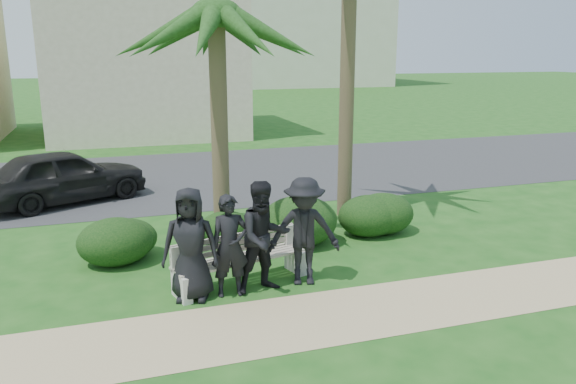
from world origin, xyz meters
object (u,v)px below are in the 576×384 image
object	(u,v)px
man_a	(190,244)
palm_left	(216,16)
man_c	(264,237)
man_d	(304,231)
park_bench	(241,263)
car_a	(64,176)
man_b	(230,246)

from	to	relation	value
man_a	palm_left	xyz separation A→B (m)	(0.97, 2.49, 3.36)
man_a	man_c	size ratio (longest dim) A/B	0.98
man_a	palm_left	world-z (taller)	palm_left
man_d	palm_left	world-z (taller)	palm_left
park_bench	man_c	world-z (taller)	man_c
park_bench	man_d	world-z (taller)	man_d
palm_left	man_c	bearing A→B (deg)	-86.80
car_a	park_bench	bearing A→B (deg)	-179.18
man_b	palm_left	size ratio (longest dim) A/B	0.30
man_a	man_b	world-z (taller)	man_a
man_b	car_a	world-z (taller)	man_b
man_a	palm_left	bearing A→B (deg)	86.87
park_bench	man_a	distance (m)	1.02
car_a	man_c	bearing A→B (deg)	-178.44
man_c	palm_left	size ratio (longest dim) A/B	0.34
man_c	man_d	world-z (taller)	man_c
park_bench	palm_left	distance (m)	4.44
man_a	man_d	world-z (taller)	man_d
man_b	park_bench	bearing A→B (deg)	58.35
man_c	man_a	bearing A→B (deg)	168.57
man_d	car_a	size ratio (longest dim) A/B	0.44
man_b	man_d	size ratio (longest dim) A/B	0.90
palm_left	car_a	distance (m)	6.19
park_bench	man_b	xyz separation A→B (m)	(-0.25, -0.36, 0.44)
park_bench	man_b	bearing A→B (deg)	-139.27
man_b	man_d	xyz separation A→B (m)	(1.20, 0.07, 0.08)
park_bench	man_c	xyz separation A→B (m)	(0.28, -0.36, 0.52)
man_b	man_c	xyz separation A→B (m)	(0.53, -0.00, 0.09)
car_a	man_b	bearing A→B (deg)	177.72
man_d	car_a	xyz separation A→B (m)	(-3.90, 6.49, -0.20)
man_b	man_c	size ratio (longest dim) A/B	0.90
man_a	car_a	size ratio (longest dim) A/B	0.44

